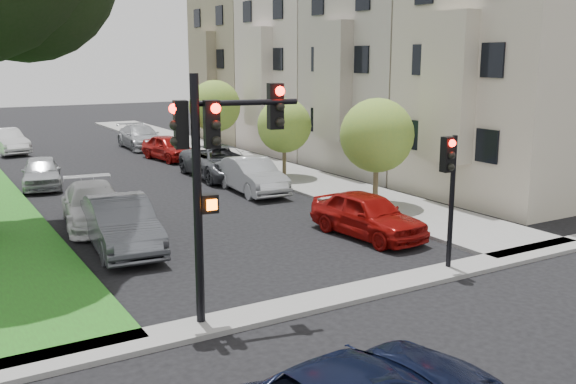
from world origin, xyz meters
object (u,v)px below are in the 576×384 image
small_tree_a (377,135)px  car_parked_5 (121,224)px  car_parked_7 (42,172)px  car_parked_6 (94,205)px  car_parked_3 (169,148)px  traffic_signal_secondary (450,178)px  car_parked_2 (220,162)px  traffic_signal_main (215,154)px  car_parked_4 (141,137)px  small_tree_c (215,106)px  car_parked_1 (252,175)px  small_tree_b (284,126)px  car_parked_9 (6,141)px  car_parked_0 (368,215)px

small_tree_a → car_parked_5: 10.04m
car_parked_5 → car_parked_7: 10.98m
car_parked_6 → car_parked_3: bearing=68.2°
traffic_signal_secondary → car_parked_7: (-7.14, 17.29, -1.86)m
car_parked_2 → car_parked_7: (-7.69, 1.88, -0.08)m
traffic_signal_main → car_parked_4: traffic_signal_main is taller
traffic_signal_main → car_parked_2: size_ratio=0.97×
car_parked_7 → car_parked_2: bearing=-3.8°
car_parked_5 → car_parked_6: (0.03, 3.31, -0.08)m
car_parked_6 → car_parked_5: bearing=-81.9°
small_tree_c → car_parked_5: small_tree_c is taller
small_tree_c → car_parked_5: size_ratio=0.92×
traffic_signal_main → car_parked_1: 13.79m
small_tree_b → car_parked_1: bearing=-143.9°
car_parked_2 → car_parked_5: bearing=-126.6°
car_parked_5 → car_parked_6: car_parked_5 is taller
car_parked_3 → car_parked_9: (-7.45, 7.24, 0.04)m
car_parked_1 → traffic_signal_main: bearing=-117.1°
traffic_signal_secondary → car_parked_4: size_ratio=0.73×
small_tree_b → small_tree_c: bearing=90.0°
small_tree_c → car_parked_0: small_tree_c is taller
car_parked_2 → traffic_signal_main: bearing=-112.4°
small_tree_a → car_parked_7: bearing=134.0°
traffic_signal_main → car_parked_4: bearing=75.4°
small_tree_a → car_parked_7: small_tree_a is taller
car_parked_1 → car_parked_6: 7.36m
small_tree_b → car_parked_3: bearing=107.9°
small_tree_b → traffic_signal_main: size_ratio=0.71×
small_tree_c → car_parked_2: 6.78m
small_tree_a → car_parked_6: bearing=163.9°
car_parked_6 → car_parked_9: (-0.28, 19.41, 0.04)m
car_parked_6 → traffic_signal_main: bearing=-80.0°
traffic_signal_secondary → car_parked_5: size_ratio=0.76×
traffic_signal_main → traffic_signal_secondary: size_ratio=1.45×
small_tree_c → car_parked_2: (-2.45, -5.95, -2.15)m
small_tree_a → car_parked_9: 24.49m
small_tree_b → car_parked_9: small_tree_b is taller
car_parked_3 → car_parked_7: (-7.50, -4.51, -0.02)m
traffic_signal_main → car_parked_9: (-0.50, 28.99, -2.91)m
small_tree_a → car_parked_4: small_tree_a is taller
traffic_signal_secondary → car_parked_6: size_ratio=0.75×
small_tree_a → small_tree_b: small_tree_a is taller
car_parked_4 → car_parked_2: bearing=-88.1°
car_parked_6 → car_parked_7: bearing=101.2°
small_tree_a → car_parked_2: size_ratio=0.76×
small_tree_b → car_parked_1: (-2.72, -1.98, -1.77)m
traffic_signal_secondary → traffic_signal_main: bearing=179.6°
car_parked_4 → car_parked_1: bearing=-89.2°
traffic_signal_secondary → car_parked_1: bearing=88.6°
small_tree_b → car_parked_7: size_ratio=0.95×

